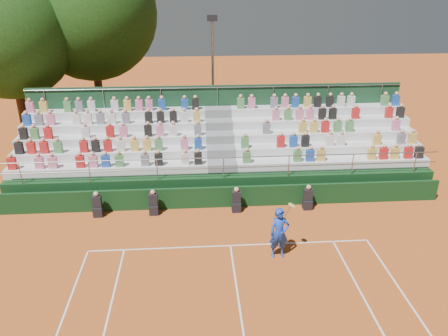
{
  "coord_description": "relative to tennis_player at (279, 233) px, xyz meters",
  "views": [
    {
      "loc": [
        -1.27,
        -14.39,
        9.64
      ],
      "look_at": [
        0.0,
        3.5,
        1.8
      ],
      "focal_mm": 35.0,
      "sensor_mm": 36.0,
      "label": 1
    }
  ],
  "objects": [
    {
      "name": "tree_east",
      "position": [
        -9.1,
        14.7,
        6.68
      ],
      "size": [
        8.05,
        8.05,
        11.72
      ],
      "color": "#362113",
      "rests_on": "ground"
    },
    {
      "name": "line_officials",
      "position": [
        -2.87,
        3.55,
        -0.53
      ],
      "size": [
        9.73,
        0.4,
        1.19
      ],
      "color": "black",
      "rests_on": "ground"
    },
    {
      "name": "ground",
      "position": [
        -1.74,
        0.8,
        -1.0
      ],
      "size": [
        90.0,
        90.0,
        0.0
      ],
      "primitive_type": "plane",
      "color": "#B9531E",
      "rests_on": "ground"
    },
    {
      "name": "tennis_player",
      "position": [
        0.0,
        0.0,
        0.0
      ],
      "size": [
        0.91,
        0.54,
        2.22
      ],
      "color": "#183EB6",
      "rests_on": "ground"
    },
    {
      "name": "courtside_wall",
      "position": [
        -1.74,
        4.0,
        -0.5
      ],
      "size": [
        20.0,
        0.15,
        1.0
      ],
      "primitive_type": "cube",
      "color": "black",
      "rests_on": "ground"
    },
    {
      "name": "tree_west",
      "position": [
        -13.13,
        12.16,
        5.81
      ],
      "size": [
        7.21,
        7.21,
        10.43
      ],
      "color": "#362113",
      "rests_on": "ground"
    },
    {
      "name": "floodlight_mast",
      "position": [
        -1.81,
        12.85,
        3.5
      ],
      "size": [
        0.6,
        0.25,
        7.68
      ],
      "color": "gray",
      "rests_on": "ground"
    },
    {
      "name": "grandstand",
      "position": [
        -1.76,
        7.24,
        0.09
      ],
      "size": [
        20.0,
        5.2,
        4.4
      ],
      "color": "black",
      "rests_on": "ground"
    }
  ]
}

